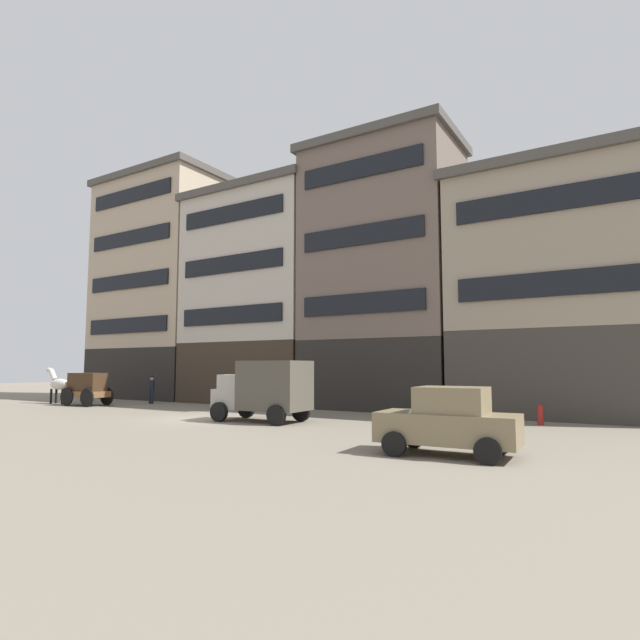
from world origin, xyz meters
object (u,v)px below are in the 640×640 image
at_px(sedan_dark, 448,421).
at_px(fire_hydrant_curbside, 540,414).
at_px(draft_horse, 59,384).
at_px(cargo_wagon, 87,387).
at_px(pedestrian_officer, 152,388).
at_px(delivery_truck_near, 264,389).

xyz_separation_m(sedan_dark, fire_hydrant_curbside, (0.97, 9.01, -0.49)).
height_order(draft_horse, sedan_dark, draft_horse).
relative_size(cargo_wagon, pedestrian_officer, 1.67).
distance_m(cargo_wagon, delivery_truck_near, 14.91).
relative_size(cargo_wagon, draft_horse, 1.28).
distance_m(draft_horse, delivery_truck_near, 17.84).
xyz_separation_m(cargo_wagon, pedestrian_officer, (2.19, 3.09, -0.17)).
bearing_deg(delivery_truck_near, sedan_dark, -23.15).
bearing_deg(delivery_truck_near, pedestrian_officer, 159.95).
relative_size(cargo_wagon, sedan_dark, 0.80).
bearing_deg(delivery_truck_near, cargo_wagon, 174.13).
relative_size(draft_horse, sedan_dark, 0.62).
bearing_deg(draft_horse, pedestrian_officer, 31.01).
height_order(cargo_wagon, delivery_truck_near, delivery_truck_near).
bearing_deg(cargo_wagon, sedan_dark, -12.90).
distance_m(cargo_wagon, fire_hydrant_curbside, 25.46).
height_order(cargo_wagon, fire_hydrant_curbside, cargo_wagon).
bearing_deg(pedestrian_officer, cargo_wagon, -125.37).
relative_size(delivery_truck_near, sedan_dark, 1.17).
xyz_separation_m(sedan_dark, pedestrian_officer, (-22.05, 8.64, 0.07)).
height_order(sedan_dark, fire_hydrant_curbside, sedan_dark).
bearing_deg(pedestrian_officer, fire_hydrant_curbside, 0.94).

